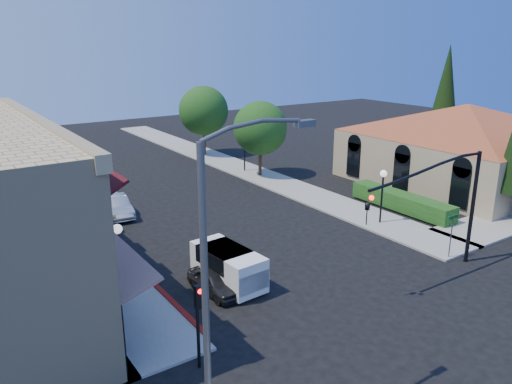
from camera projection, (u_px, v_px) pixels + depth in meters
ground at (383, 319)px, 21.14m from camera, size 120.00×120.00×0.00m
sidewalk_left at (32, 195)px, 37.80m from camera, size 3.50×50.00×0.12m
sidewalk_right at (230, 164)px, 47.19m from camera, size 3.50×50.00×0.12m
curb_red_strip at (156, 288)px, 23.77m from camera, size 0.25×10.00×0.06m
mission_building at (465, 136)px, 40.95m from camera, size 30.12×30.12×6.40m
hedge at (401, 211)px, 34.54m from camera, size 1.40×8.00×1.10m
conifer_far at (446, 93)px, 48.56m from camera, size 3.20×3.20×11.00m
street_tree_a at (260, 128)px, 42.05m from camera, size 4.56×4.56×6.48m
street_tree_b at (203, 111)px, 49.87m from camera, size 4.94×4.94×7.02m
signal_mast_arm at (449, 195)px, 24.27m from camera, size 8.01×0.39×6.00m
secondary_signal at (198, 311)px, 17.28m from camera, size 0.28×0.42×3.32m
cobra_streetlight at (217, 280)px, 13.11m from camera, size 3.60×0.25×9.31m
street_name_sign at (452, 230)px, 26.41m from camera, size 0.80×0.06×2.50m
lamppost_left_near at (118, 242)px, 22.11m from camera, size 0.44×0.44×3.57m
lamppost_left_far at (47, 175)px, 33.19m from camera, size 0.44×0.44×3.57m
lamppost_right_near at (383, 183)px, 31.24m from camera, size 0.44×0.44×3.57m
lamppost_right_far at (244, 142)px, 43.90m from camera, size 0.44×0.44×3.57m
white_van at (229, 265)px, 23.78m from camera, size 2.05×4.19×1.80m
parked_car_a at (215, 282)px, 23.15m from camera, size 1.60×3.35×1.10m
parked_car_b at (117, 206)px, 33.35m from camera, size 1.78×4.19×1.34m
parked_car_c at (114, 203)px, 34.22m from camera, size 1.81×4.22×1.21m
parked_car_d at (59, 176)px, 40.82m from camera, size 2.37×4.93×1.36m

